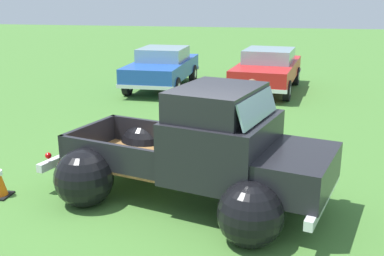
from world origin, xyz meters
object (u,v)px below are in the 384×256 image
show_car_1 (268,68)px  spectator_0 (251,113)px  lane_cone_1 (108,133)px  show_car_0 (162,66)px  vintage_pickup_truck (207,158)px

show_car_1 → spectator_0: spectator_0 is taller
show_car_1 → lane_cone_1: (-3.23, -6.90, -0.47)m
lane_cone_1 → show_car_1: bearing=64.9°
show_car_0 → lane_cone_1: show_car_0 is taller
vintage_pickup_truck → spectator_0: (0.53, 2.34, 0.17)m
spectator_0 → show_car_0: bearing=-144.3°
show_car_1 → lane_cone_1: show_car_1 is taller
vintage_pickup_truck → show_car_1: size_ratio=1.06×
show_car_0 → spectator_0: (3.58, -6.68, 0.15)m
show_car_0 → show_car_1: 3.70m
vintage_pickup_truck → show_car_0: size_ratio=1.14×
show_car_1 → lane_cone_1: 7.64m
show_car_1 → lane_cone_1: size_ratio=7.41×
vintage_pickup_truck → lane_cone_1: vintage_pickup_truck is taller
show_car_1 → spectator_0: size_ratio=2.85×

